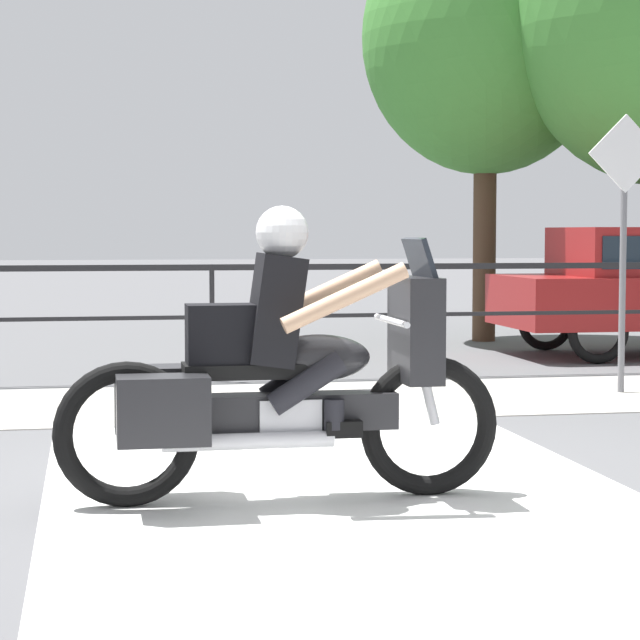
# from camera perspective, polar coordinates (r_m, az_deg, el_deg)

# --- Properties ---
(ground_plane) EXTENTS (120.00, 120.00, 0.00)m
(ground_plane) POSITION_cam_1_polar(r_m,az_deg,el_deg) (7.53, -1.17, -7.30)
(ground_plane) COLOR #565659
(sidewalk_band) EXTENTS (44.00, 2.40, 0.01)m
(sidewalk_band) POSITION_cam_1_polar(r_m,az_deg,el_deg) (10.85, -4.10, -3.78)
(sidewalk_band) COLOR #B7B2A8
(sidewalk_band) RESTS_ON ground
(crosswalk_band) EXTENTS (3.33, 6.00, 0.01)m
(crosswalk_band) POSITION_cam_1_polar(r_m,az_deg,el_deg) (7.37, 0.58, -7.51)
(crosswalk_band) COLOR silver
(crosswalk_band) RESTS_ON ground
(fence_railing) EXTENTS (36.00, 0.05, 1.16)m
(fence_railing) POSITION_cam_1_polar(r_m,az_deg,el_deg) (12.37, -4.96, 1.41)
(fence_railing) COLOR black
(fence_railing) RESTS_ON ground
(motorcycle) EXTENTS (2.47, 0.76, 1.62)m
(motorcycle) POSITION_cam_1_polar(r_m,az_deg,el_deg) (6.82, -1.94, -2.50)
(motorcycle) COLOR black
(motorcycle) RESTS_ON ground
(street_sign) EXTENTS (0.71, 0.06, 2.54)m
(street_sign) POSITION_cam_1_polar(r_m,az_deg,el_deg) (11.71, 13.73, 4.50)
(street_sign) COLOR slate
(street_sign) RESTS_ON ground
(tree_behind_sign) EXTENTS (3.33, 3.33, 5.92)m
(tree_behind_sign) POSITION_cam_1_polar(r_m,az_deg,el_deg) (17.23, 7.61, 12.65)
(tree_behind_sign) COLOR #473323
(tree_behind_sign) RESTS_ON ground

